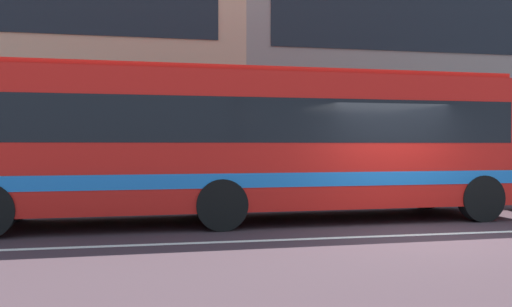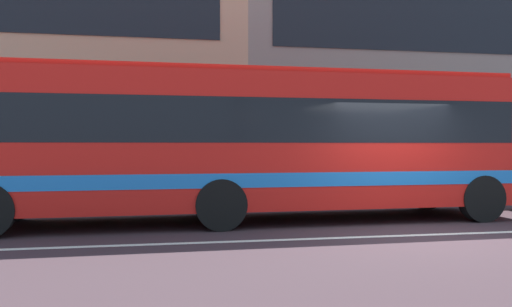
# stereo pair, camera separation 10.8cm
# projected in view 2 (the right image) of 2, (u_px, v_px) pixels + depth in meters

# --- Properties ---
(ground_plane) EXTENTS (160.00, 160.00, 0.00)m
(ground_plane) POSITION_uv_depth(u_px,v_px,m) (422.00, 235.00, 9.97)
(ground_plane) COLOR #3B2A30
(lane_centre_line) EXTENTS (60.00, 0.16, 0.01)m
(lane_centre_line) POSITION_uv_depth(u_px,v_px,m) (422.00, 235.00, 9.97)
(lane_centre_line) COLOR silver
(lane_centre_line) RESTS_ON ground_plane
(hedge_row_far) EXTENTS (18.10, 1.10, 0.81)m
(hedge_row_far) POSITION_uv_depth(u_px,v_px,m) (188.00, 189.00, 15.24)
(hedge_row_far) COLOR #215422
(hedge_row_far) RESTS_ON ground_plane
(apartment_block_right) EXTENTS (21.52, 10.45, 10.59)m
(apartment_block_right) POSITION_uv_depth(u_px,v_px,m) (451.00, 68.00, 25.95)
(apartment_block_right) COLOR gray
(apartment_block_right) RESTS_ON ground_plane
(transit_bus) EXTENTS (11.89, 2.82, 3.21)m
(transit_bus) POSITION_uv_depth(u_px,v_px,m) (246.00, 139.00, 11.75)
(transit_bus) COLOR red
(transit_bus) RESTS_ON ground_plane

